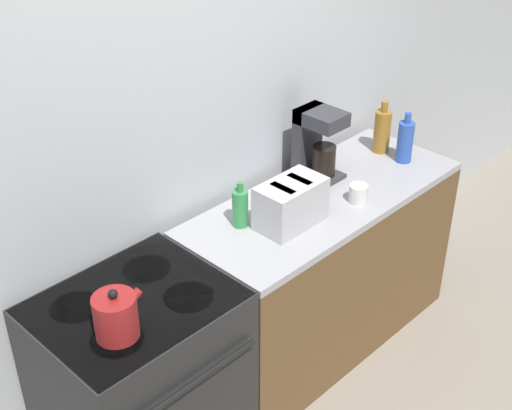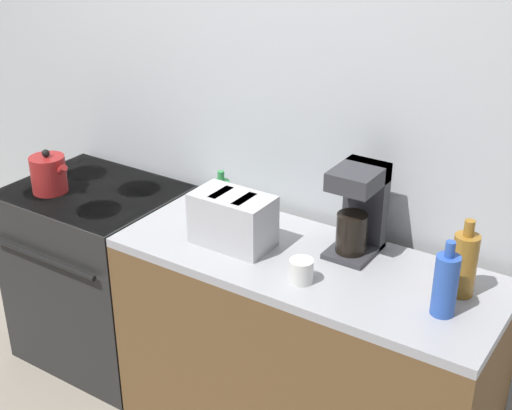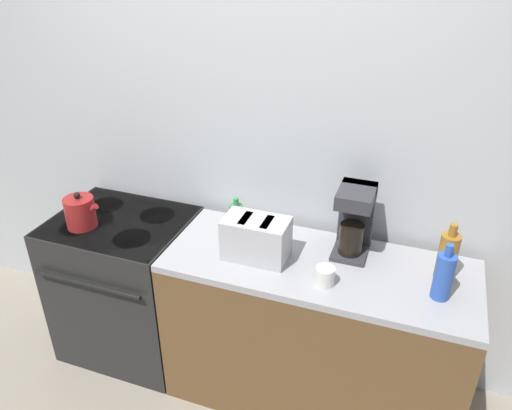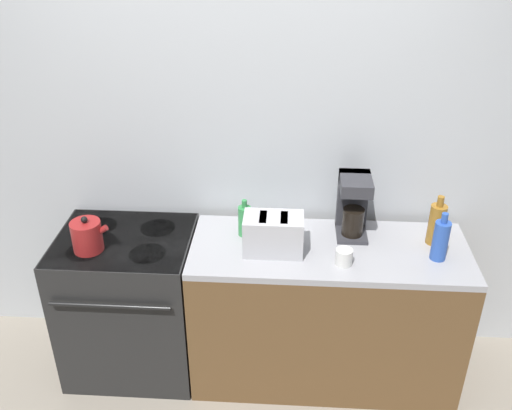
{
  "view_description": "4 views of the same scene",
  "coord_description": "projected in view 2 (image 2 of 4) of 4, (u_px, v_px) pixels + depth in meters",
  "views": [
    {
      "loc": [
        -1.79,
        -1.52,
        2.62
      ],
      "look_at": [
        0.11,
        0.34,
        1.0
      ],
      "focal_mm": 50.0,
      "sensor_mm": 36.0,
      "label": 1
    },
    {
      "loc": [
        1.66,
        -1.76,
        2.23
      ],
      "look_at": [
        0.25,
        0.38,
        1.01
      ],
      "focal_mm": 50.0,
      "sensor_mm": 36.0,
      "label": 2
    },
    {
      "loc": [
        0.92,
        -1.65,
        2.29
      ],
      "look_at": [
        0.2,
        0.32,
        1.14
      ],
      "focal_mm": 35.0,
      "sensor_mm": 36.0,
      "label": 3
    },
    {
      "loc": [
        0.3,
        -2.27,
        2.59
      ],
      "look_at": [
        0.13,
        0.35,
        1.1
      ],
      "focal_mm": 40.0,
      "sensor_mm": 36.0,
      "label": 4
    }
  ],
  "objects": [
    {
      "name": "bottle_amber",
      "position": [
        464.0,
        264.0,
        2.42
      ],
      "size": [
        0.09,
        0.09,
        0.28
      ],
      "color": "#9E6B23",
      "rests_on": "counter_block"
    },
    {
      "name": "wall_back",
      "position": [
        244.0,
        106.0,
        3.06
      ],
      "size": [
        8.0,
        0.05,
        2.6
      ],
      "color": "silver",
      "rests_on": "ground_plane"
    },
    {
      "name": "bottle_blue",
      "position": [
        445.0,
        284.0,
        2.32
      ],
      "size": [
        0.08,
        0.08,
        0.27
      ],
      "color": "#2D56B7",
      "rests_on": "counter_block"
    },
    {
      "name": "toaster",
      "position": [
        233.0,
        220.0,
        2.76
      ],
      "size": [
        0.31,
        0.18,
        0.21
      ],
      "color": "#BCBCC1",
      "rests_on": "counter_block"
    },
    {
      "name": "coffee_maker",
      "position": [
        359.0,
        207.0,
        2.68
      ],
      "size": [
        0.17,
        0.23,
        0.35
      ],
      "color": "#333338",
      "rests_on": "counter_block"
    },
    {
      "name": "stove",
      "position": [
        101.0,
        272.0,
        3.45
      ],
      "size": [
        0.75,
        0.65,
        0.89
      ],
      "color": "black",
      "rests_on": "ground_plane"
    },
    {
      "name": "kettle",
      "position": [
        49.0,
        174.0,
        3.21
      ],
      "size": [
        0.2,
        0.16,
        0.2
      ],
      "color": "maroon",
      "rests_on": "stove"
    },
    {
      "name": "cup_white",
      "position": [
        301.0,
        271.0,
        2.53
      ],
      "size": [
        0.09,
        0.09,
        0.09
      ],
      "color": "white",
      "rests_on": "counter_block"
    },
    {
      "name": "bottle_green",
      "position": [
        222.0,
        199.0,
        2.96
      ],
      "size": [
        0.07,
        0.07,
        0.22
      ],
      "color": "#338C47",
      "rests_on": "counter_block"
    },
    {
      "name": "counter_block",
      "position": [
        303.0,
        355.0,
        2.88
      ],
      "size": [
        1.5,
        0.59,
        0.89
      ],
      "color": "brown",
      "rests_on": "ground_plane"
    }
  ]
}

